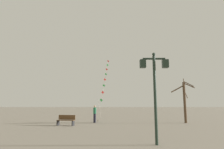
{
  "coord_description": "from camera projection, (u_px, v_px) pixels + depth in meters",
  "views": [
    {
      "loc": [
        -0.45,
        -2.94,
        1.89
      ],
      "look_at": [
        -0.53,
        17.08,
        5.0
      ],
      "focal_mm": 30.02,
      "sensor_mm": 36.0,
      "label": 1
    }
  ],
  "objects": [
    {
      "name": "park_bench",
      "position": [
        67.0,
        120.0,
        16.28
      ],
      "size": [
        1.66,
        0.83,
        0.89
      ],
      "rotation": [
        0.0,
        0.0,
        -0.26
      ],
      "color": "brown",
      "rests_on": "ground_plane"
    },
    {
      "name": "twin_lantern_lamp_post",
      "position": [
        155.0,
        79.0,
        9.05
      ],
      "size": [
        1.39,
        0.28,
        4.38
      ],
      "color": "#1E2D23",
      "rests_on": "ground_plane"
    },
    {
      "name": "kite_train",
      "position": [
        105.0,
        81.0,
        27.49
      ],
      "size": [
        1.02,
        13.23,
        9.75
      ],
      "color": "brown",
      "rests_on": "ground_plane"
    },
    {
      "name": "kite_flyer",
      "position": [
        95.0,
        113.0,
        18.82
      ],
      "size": [
        0.27,
        0.62,
        1.71
      ],
      "rotation": [
        0.0,
        0.0,
        1.49
      ],
      "color": "#1E1E2D",
      "rests_on": "ground_plane"
    },
    {
      "name": "ground_plane",
      "position": [
        116.0,
        119.0,
        22.38
      ],
      "size": [
        160.0,
        160.0,
        0.0
      ],
      "primitive_type": "plane",
      "color": "gray"
    },
    {
      "name": "bare_tree",
      "position": [
        185.0,
        100.0,
        18.61
      ],
      "size": [
        2.27,
        1.92,
        4.4
      ],
      "color": "#4C3826",
      "rests_on": "ground_plane"
    }
  ]
}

